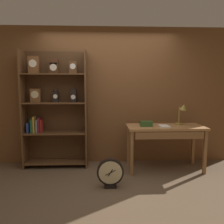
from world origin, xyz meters
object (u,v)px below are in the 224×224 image
open_repair_manual (164,126)px  round_clock_large (110,173)px  bookshelf (54,108)px  desk_lamp (182,111)px  workbench (165,132)px  toolbox_small (146,124)px

open_repair_manual → round_clock_large: (-0.95, -0.57, -0.58)m
bookshelf → round_clock_large: bearing=-43.3°
open_repair_manual → desk_lamp: bearing=25.8°
open_repair_manual → workbench: bearing=56.6°
desk_lamp → round_clock_large: (-1.33, -0.77, -0.83)m
desk_lamp → open_repair_manual: bearing=-152.8°
desk_lamp → open_repair_manual: 0.50m
desk_lamp → toolbox_small: (-0.68, -0.13, -0.21)m
bookshelf → round_clock_large: 1.63m
desk_lamp → open_repair_manual: (-0.38, -0.20, -0.25)m
bookshelf → desk_lamp: (2.33, -0.18, -0.04)m
workbench → open_repair_manual: open_repair_manual is taller
toolbox_small → bookshelf: bearing=169.3°
bookshelf → toolbox_small: bookshelf is taller
toolbox_small → open_repair_manual: 0.31m
bookshelf → desk_lamp: bookshelf is taller
toolbox_small → round_clock_large: size_ratio=0.49×
desk_lamp → toolbox_small: bearing=-168.9°
workbench → toolbox_small: bearing=-177.4°
bookshelf → open_repair_manual: bookshelf is taller
desk_lamp → round_clock_large: size_ratio=0.91×
desk_lamp → toolbox_small: 0.73m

